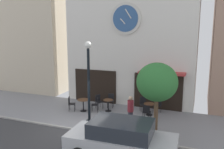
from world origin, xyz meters
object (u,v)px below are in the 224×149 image
cafe_table_near_curb (149,107)px  cafe_table_leftmost (108,104)px  cafe_table_center_left (83,103)px  pedestrian_maroon (130,111)px  cafe_chair_left_end (146,111)px  cafe_chair_near_lamp (71,103)px  street_tree (157,83)px  street_lamp (89,85)px  cafe_chair_curbside (143,103)px  cafe_chair_mid_row (111,99)px  cafe_chair_under_awning (96,104)px  cafe_chair_corner (158,104)px  parked_car_silver (121,140)px  cafe_chair_near_tree (99,100)px

cafe_table_near_curb → cafe_table_leftmost: bearing=-174.8°
cafe_table_center_left → pedestrian_maroon: bearing=-20.6°
cafe_chair_left_end → cafe_chair_near_lamp: same height
street_tree → cafe_chair_left_end: street_tree is taller
street_lamp → cafe_chair_curbside: size_ratio=4.99×
cafe_chair_mid_row → cafe_chair_under_awning: size_ratio=1.00×
cafe_table_near_curb → cafe_chair_corner: bearing=60.5°
cafe_table_leftmost → pedestrian_maroon: 2.78m
cafe_table_leftmost → cafe_chair_corner: 3.10m
parked_car_silver → cafe_chair_curbside: bearing=95.3°
cafe_chair_corner → cafe_chair_near_lamp: bearing=-161.7°
cafe_chair_near_tree → parked_car_silver: 6.26m
cafe_chair_left_end → cafe_chair_near_tree: same height
cafe_chair_near_tree → parked_car_silver: bearing=-57.4°
pedestrian_maroon → cafe_table_near_curb: bearing=75.4°
street_tree → cafe_chair_near_lamp: street_tree is taller
cafe_table_near_curb → cafe_chair_near_lamp: size_ratio=0.79×
street_tree → parked_car_silver: size_ratio=0.82×
pedestrian_maroon → parked_car_silver: (0.56, -3.10, -0.10)m
street_tree → cafe_chair_near_tree: 5.62m
cafe_table_center_left → cafe_chair_left_end: cafe_chair_left_end is taller
cafe_table_near_curb → cafe_chair_left_end: bearing=-88.7°
cafe_chair_mid_row → cafe_chair_under_awning: 1.29m
cafe_chair_left_end → parked_car_silver: 4.35m
cafe_table_near_curb → cafe_chair_under_awning: cafe_chair_under_awning is taller
cafe_chair_curbside → cafe_chair_near_tree: (-2.84, -0.54, 0.00)m
cafe_table_near_curb → cafe_chair_near_tree: cafe_chair_near_tree is taller
cafe_table_center_left → cafe_chair_under_awning: bearing=13.9°
cafe_chair_near_lamp → pedestrian_maroon: size_ratio=0.54×
cafe_table_near_curb → cafe_chair_mid_row: cafe_chair_mid_row is taller
street_lamp → cafe_chair_left_end: size_ratio=4.99×
cafe_chair_near_tree → parked_car_silver: (3.37, -5.27, 0.23)m
cafe_table_center_left → cafe_table_leftmost: cafe_table_center_left is taller
cafe_chair_corner → pedestrian_maroon: 2.97m
cafe_table_near_curb → cafe_chair_left_end: (0.02, -0.88, 0.04)m
street_lamp → street_tree: (3.50, -0.02, 0.39)m
cafe_table_leftmost → cafe_chair_under_awning: size_ratio=0.83×
cafe_table_leftmost → cafe_chair_near_tree: size_ratio=0.83×
cafe_chair_corner → cafe_chair_curbside: bearing=-174.1°
street_tree → pedestrian_maroon: street_tree is taller
cafe_chair_curbside → cafe_chair_near_lamp: size_ratio=1.00×
cafe_chair_curbside → parked_car_silver: size_ratio=0.21×
cafe_table_center_left → pedestrian_maroon: pedestrian_maroon is taller
street_tree → cafe_chair_curbside: street_tree is taller
cafe_table_center_left → pedestrian_maroon: 3.73m
street_lamp → cafe_chair_under_awning: (-0.67, 2.25, -1.75)m
cafe_table_leftmost → cafe_table_near_curb: (2.57, 0.24, 0.00)m
cafe_chair_corner → street_tree: bearing=-81.6°
cafe_chair_curbside → cafe_chair_mid_row: bearing=-179.2°
cafe_table_center_left → pedestrian_maroon: (3.48, -1.31, 0.31)m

